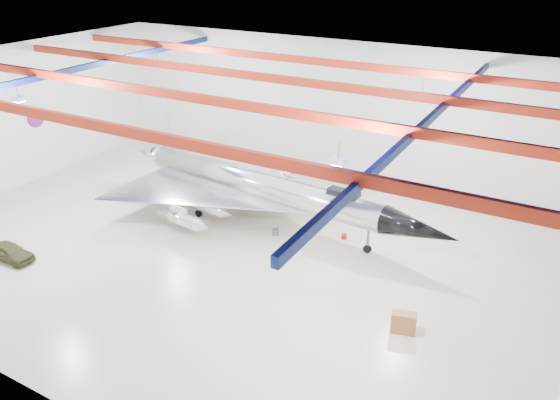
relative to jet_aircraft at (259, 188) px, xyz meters
The scene contains 15 objects.
floor 4.74m from the jet_aircraft, 88.18° to the right, with size 40.00×40.00×0.00m, color #C0B399.
wall_back 11.34m from the jet_aircraft, 89.31° to the left, with size 40.00×40.00×0.00m, color silver.
wall_left 20.53m from the jet_aircraft, 168.31° to the right, with size 30.00×30.00×0.00m, color silver.
ceiling 9.57m from the jet_aircraft, 88.18° to the right, with size 40.00×40.00×0.00m, color #0A0F38.
ceiling_structure 8.97m from the jet_aircraft, 88.18° to the right, with size 39.50×29.50×1.08m.
wall_roundel 20.10m from the jet_aircraft, behind, with size 1.50×1.50×0.10m, color #B21414.
jet_aircraft is the anchor object (origin of this frame).
jeep 16.35m from the jet_aircraft, 129.94° to the right, with size 1.33×3.31×1.13m, color #3C3B1E.
desk 14.89m from the jet_aircraft, 29.46° to the right, with size 1.24×0.62×1.14m, color brown.
toolbox_red 3.22m from the jet_aircraft, 68.70° to the left, with size 0.43×0.35×0.30m, color maroon.
engine_drum 3.49m from the jet_aircraft, 35.77° to the right, with size 0.45×0.45×0.40m, color #59595B.
parts_bin 4.50m from the jet_aircraft, 51.95° to the left, with size 0.64×0.51×0.45m, color olive.
crate_small 7.27m from the jet_aircraft, 148.77° to the left, with size 0.42×0.34×0.30m, color #59595B.
tool_chest 6.84m from the jet_aircraft, ahead, with size 0.36×0.36×0.32m, color maroon.
oil_barrel 2.77m from the jet_aircraft, 105.58° to the left, with size 0.60×0.48×0.42m, color olive.
Camera 1 is at (18.20, -25.44, 17.77)m, focal length 35.00 mm.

